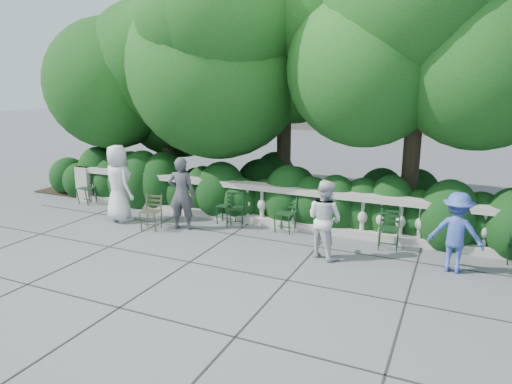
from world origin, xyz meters
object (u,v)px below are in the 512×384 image
at_px(chair_c, 282,234).
at_px(chair_d, 224,225).
at_px(chair_e, 387,251).
at_px(person_woman_grey, 182,194).
at_px(chair_weathered, 149,232).
at_px(chair_b, 235,228).
at_px(chair_a, 84,205).
at_px(person_casual_man, 325,219).
at_px(person_older_blue, 456,232).
at_px(person_businessman, 118,183).

distance_m(chair_c, chair_d, 1.52).
bearing_deg(chair_e, person_woman_grey, -178.64).
bearing_deg(chair_c, chair_e, 1.24).
distance_m(chair_c, chair_e, 2.37).
bearing_deg(chair_d, chair_weathered, -142.91).
bearing_deg(chair_d, chair_b, -21.19).
relative_size(chair_a, person_casual_man, 0.54).
bearing_deg(person_casual_man, chair_a, 15.61).
bearing_deg(chair_b, person_woman_grey, -176.63).
height_order(chair_b, person_older_blue, person_older_blue).
relative_size(chair_b, chair_e, 1.00).
bearing_deg(chair_b, chair_d, 139.10).
distance_m(chair_c, person_businessman, 4.23).
relative_size(person_businessman, person_older_blue, 1.28).
height_order(chair_a, person_casual_man, person_casual_man).
xyz_separation_m(person_casual_man, person_older_blue, (2.36, 0.30, -0.04)).
xyz_separation_m(chair_d, person_woman_grey, (-0.75, -0.66, 0.85)).
relative_size(person_businessman, person_casual_man, 1.22).
relative_size(person_businessman, person_woman_grey, 1.11).
height_order(chair_weathered, person_casual_man, person_casual_man).
bearing_deg(chair_a, chair_e, 3.80).
height_order(chair_a, person_businessman, person_businessman).
relative_size(chair_d, chair_e, 1.00).
distance_m(person_businessman, person_casual_man, 5.31).
distance_m(person_woman_grey, person_casual_man, 3.54).
bearing_deg(person_woman_grey, person_casual_man, 156.84).
distance_m(chair_d, person_businessman, 2.81).
bearing_deg(person_older_blue, chair_c, -5.94).
bearing_deg(chair_b, person_casual_man, -43.37).
height_order(person_woman_grey, person_older_blue, person_woman_grey).
height_order(person_businessman, person_older_blue, person_businessman).
relative_size(chair_a, chair_d, 1.00).
relative_size(chair_c, person_businessman, 0.44).
xyz_separation_m(person_businessman, person_casual_man, (5.30, -0.23, -0.17)).
relative_size(chair_b, chair_d, 1.00).
relative_size(chair_c, person_woman_grey, 0.49).
distance_m(chair_b, chair_e, 3.55).
distance_m(chair_weathered, person_casual_man, 4.20).
distance_m(chair_b, person_casual_man, 2.70).
relative_size(chair_d, chair_weathered, 1.00).
bearing_deg(person_businessman, person_woman_grey, -155.46).
relative_size(person_casual_man, person_older_blue, 1.05).
xyz_separation_m(chair_a, chair_weathered, (3.15, -1.17, 0.00)).
xyz_separation_m(chair_e, person_older_blue, (1.24, -0.51, 0.74)).
xyz_separation_m(chair_a, person_woman_grey, (3.75, -0.66, 0.85)).
relative_size(chair_d, person_older_blue, 0.57).
bearing_deg(chair_a, person_businessman, -15.86).
distance_m(chair_a, chair_d, 4.50).
bearing_deg(chair_a, chair_b, 3.76).
relative_size(chair_e, person_businessman, 0.44).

